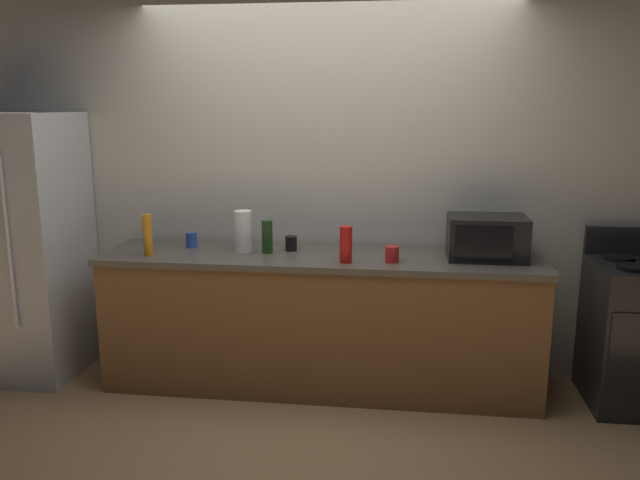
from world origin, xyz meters
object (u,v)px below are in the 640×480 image
Objects in this scene: stove_range at (640,334)px; mug_black at (291,243)px; mug_red at (392,254)px; bottle_wine at (267,237)px; paper_towel_roll at (243,231)px; microwave at (487,237)px; bottle_hot_sauce at (346,244)px; refrigerator at (23,246)px; bottle_dish_soap at (148,235)px; mug_blue at (192,240)px.

mug_black is (-2.21, 0.10, 0.49)m from stove_range.
stove_range reaches higher than mug_red.
bottle_wine reaches higher than mug_red.
stove_range is at bearing -1.14° from paper_towel_roll.
microwave and paper_towel_roll have the same top height.
bottle_hot_sauce is (-0.87, -0.21, -0.02)m from microwave.
refrigerator is 8.39× the size of bottle_wine.
microwave is 2.15m from bottle_dish_soap.
refrigerator is 6.73× the size of bottle_dish_soap.
bottle_wine is 0.95× the size of bottle_hot_sauce.
paper_towel_roll is at bearing 162.80° from bottle_hot_sauce.
bottle_dish_soap is at bearing -174.89° from microwave.
bottle_wine reaches higher than stove_range.
microwave is at bearing -2.56° from mug_black.
bottle_dish_soap reaches higher than bottle_hot_sauce.
refrigerator is 4.07m from stove_range.
bottle_hot_sauce is 0.48m from mug_black.
mug_black is at bearing 177.30° from stove_range.
bottle_hot_sauce is 2.32× the size of mug_black.
stove_range is at bearing 4.58° from mug_red.
refrigerator is 6.67× the size of paper_towel_roll.
microwave is at bearing 0.97° from bottle_wine.
bottle_dish_soap is at bearing -167.29° from bottle_wine.
paper_towel_roll is 1.26× the size of bottle_wine.
stove_range is 5.03× the size of bottle_wine.
mug_red is 1.01× the size of mug_blue.
bottle_hot_sauce is at bearing -166.14° from microwave.
refrigerator reaches higher than bottle_wine.
microwave is 1.78× the size of paper_towel_roll.
paper_towel_roll is 2.77× the size of mug_black.
bottle_dish_soap is at bearing -177.35° from stove_range.
bottle_hot_sauce is (0.70, -0.22, -0.02)m from paper_towel_roll.
bottle_wine is 2.14× the size of mug_blue.
bottle_hot_sauce is 2.25× the size of mug_red.
bottle_dish_soap reaches higher than mug_black.
mug_blue is (1.15, 0.12, 0.05)m from refrigerator.
bottle_hot_sauce reaches higher than stove_range.
bottle_wine is at bearing 179.40° from stove_range.
bottle_wine is 2.13× the size of mug_red.
microwave is 2.24× the size of bottle_wine.
mug_black is at bearing 9.89° from paper_towel_roll.
microwave reaches higher than mug_red.
refrigerator is at bearing -180.00° from stove_range.
microwave is at bearing -2.26° from mug_blue.
bottle_dish_soap reaches higher than mug_red.
bottle_dish_soap is at bearing 179.00° from bottle_hot_sauce.
refrigerator is at bearing 171.49° from bottle_dish_soap.
paper_towel_roll is 1.00m from mug_red.
refrigerator reaches higher than mug_blue.
mug_black is at bearing 15.59° from bottle_dish_soap.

